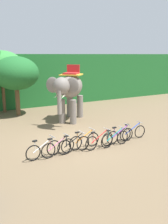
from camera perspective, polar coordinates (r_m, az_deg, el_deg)
ground_plane at (r=12.87m, az=-1.30°, el=-6.97°), size 80.00×80.00×0.00m
foliage_hedge at (r=23.86m, az=-15.25°, el=7.50°), size 36.00×6.00×4.49m
tree_center_left at (r=19.86m, az=-18.74°, el=10.41°), size 3.18×3.18×4.77m
tree_far_right at (r=18.63m, az=-15.59°, el=8.65°), size 3.33×3.33×4.35m
elephant at (r=16.35m, az=-3.37°, el=5.33°), size 3.57×3.77×3.78m
bike_white at (r=10.98m, az=-9.42°, el=-8.66°), size 1.70×0.52×0.92m
bike_pink at (r=11.12m, az=-6.06°, el=-8.26°), size 1.70×0.52×0.92m
bike_black at (r=11.42m, az=-2.40°, el=-7.61°), size 1.71×0.52×0.92m
bike_orange at (r=11.91m, az=0.06°, el=-6.71°), size 1.71×0.52×0.92m
bike_red at (r=11.92m, az=3.64°, el=-6.70°), size 1.70×0.52×0.92m
bike_teal at (r=12.28m, az=7.18°, el=-6.19°), size 1.71×0.52×0.92m
bike_purple at (r=12.78m, az=8.41°, el=-5.44°), size 1.71×0.52×0.92m
bike_blue at (r=13.38m, az=11.27°, el=-4.69°), size 1.71×0.52×0.92m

